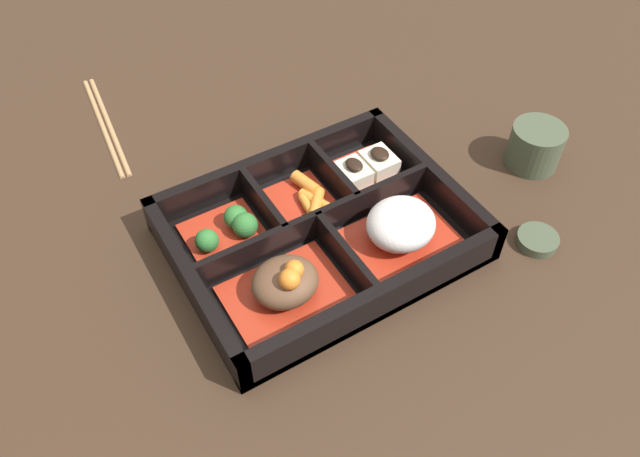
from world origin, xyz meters
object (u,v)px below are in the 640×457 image
(tea_cup, at_px, (535,145))
(sauce_dish, at_px, (537,240))
(chopsticks, at_px, (105,124))
(bowl_rice, at_px, (400,227))

(tea_cup, bearing_deg, sauce_dish, 49.41)
(sauce_dish, bearing_deg, chopsticks, -52.28)
(bowl_rice, distance_m, sauce_dish, 0.16)
(bowl_rice, relative_size, sauce_dish, 2.65)
(bowl_rice, height_order, chopsticks, bowl_rice)
(tea_cup, xyz_separation_m, sauce_dish, (0.09, 0.11, -0.02))
(tea_cup, height_order, chopsticks, tea_cup)
(sauce_dish, bearing_deg, bowl_rice, -28.95)
(bowl_rice, bearing_deg, sauce_dish, 151.05)
(tea_cup, height_order, sauce_dish, tea_cup)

